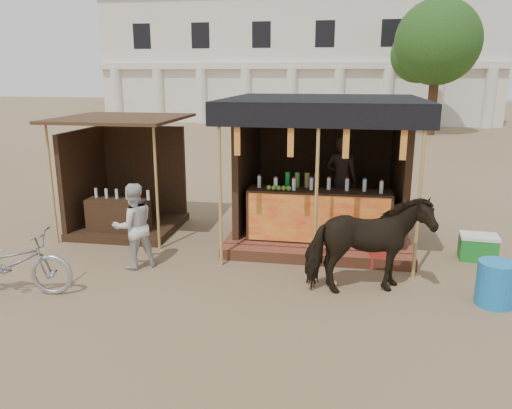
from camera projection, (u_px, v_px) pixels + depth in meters
name	position (u px, v px, depth m)	size (l,w,h in m)	color
ground	(237.00, 308.00, 7.07)	(120.00, 120.00, 0.00)	#846B4C
main_stall	(322.00, 188.00, 9.84)	(3.60, 3.61, 2.78)	brown
secondary_stall	(121.00, 190.00, 10.46)	(2.40, 2.40, 2.38)	#372114
cow	(367.00, 245.00, 7.37)	(0.82, 1.79, 1.51)	black
motorbike	(10.00, 263.00, 7.41)	(0.65, 1.85, 0.97)	#A0A1A9
bystander	(134.00, 226.00, 8.38)	(0.71, 0.56, 1.47)	beige
blue_barrel	(496.00, 284.00, 7.09)	(0.53, 0.53, 0.64)	#1871B9
red_crate	(381.00, 257.00, 8.58)	(0.39, 0.42, 0.32)	#AC271C
cooler	(478.00, 247.00, 8.85)	(0.67, 0.49, 0.46)	#1B7C26
background_building	(297.00, 62.00, 34.92)	(26.00, 7.45, 8.18)	silver
tree	(433.00, 45.00, 26.02)	(4.50, 4.40, 7.00)	#382314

